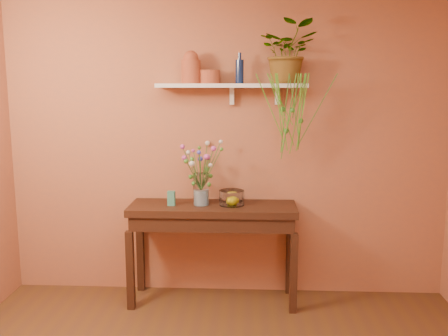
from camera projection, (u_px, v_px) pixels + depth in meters
The scene contains 13 objects.
room at pixel (209, 200), 2.52m from camera, with size 4.04×4.04×2.70m.
sideboard at pixel (213, 219), 4.35m from camera, with size 1.46×0.47×0.89m.
wall_shelf at pixel (233, 86), 4.27m from camera, with size 1.30×0.24×0.19m.
terracotta_jug at pixel (191, 68), 4.23m from camera, with size 0.18×0.18×0.28m.
terracotta_pot at pixel (209, 77), 4.27m from camera, with size 0.19×0.19×0.11m, color #9C4129.
blue_bottle at pixel (240, 71), 4.23m from camera, with size 0.07×0.07×0.26m.
spider_plant at pixel (288, 52), 4.19m from camera, with size 0.47×0.41×0.52m, color #3B7A27.
plant_fronds at pixel (291, 112), 4.13m from camera, with size 0.67×0.29×0.72m.
glass_vase at pixel (201, 192), 4.31m from camera, with size 0.13×0.13×0.28m.
bouquet at pixel (200, 161), 4.28m from camera, with size 0.38×0.48×0.43m.
glass_bowl at pixel (232, 198), 4.31m from camera, with size 0.22×0.22×0.13m.
lemon at pixel (232, 200), 4.31m from camera, with size 0.08×0.08×0.08m, color #FDEF13.
carton at pixel (171, 198), 4.30m from camera, with size 0.06×0.05×0.13m, color teal.
Camera 1 is at (0.20, -2.45, 1.93)m, focal length 39.63 mm.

